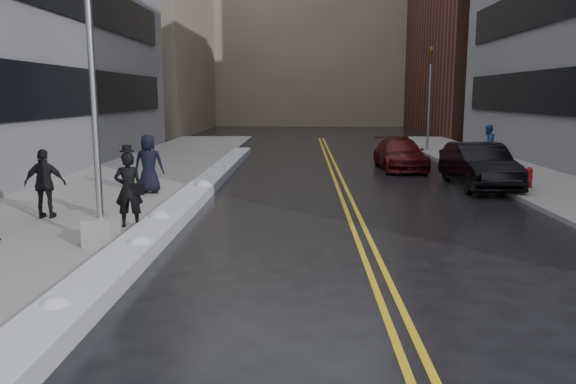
# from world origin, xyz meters

# --- Properties ---
(ground) EXTENTS (160.00, 160.00, 0.00)m
(ground) POSITION_xyz_m (0.00, 0.00, 0.00)
(ground) COLOR black
(ground) RESTS_ON ground
(sidewalk_west) EXTENTS (5.50, 50.00, 0.15)m
(sidewalk_west) POSITION_xyz_m (-5.75, 10.00, 0.07)
(sidewalk_west) COLOR gray
(sidewalk_west) RESTS_ON ground
(sidewalk_east) EXTENTS (4.00, 50.00, 0.15)m
(sidewalk_east) POSITION_xyz_m (10.00, 10.00, 0.07)
(sidewalk_east) COLOR gray
(sidewalk_east) RESTS_ON ground
(lane_line_left) EXTENTS (0.12, 50.00, 0.01)m
(lane_line_left) POSITION_xyz_m (2.35, 10.00, 0.00)
(lane_line_left) COLOR gold
(lane_line_left) RESTS_ON ground
(lane_line_right) EXTENTS (0.12, 50.00, 0.01)m
(lane_line_right) POSITION_xyz_m (2.65, 10.00, 0.00)
(lane_line_right) COLOR gold
(lane_line_right) RESTS_ON ground
(snow_ridge) EXTENTS (0.90, 30.00, 0.34)m
(snow_ridge) POSITION_xyz_m (-2.45, 8.00, 0.17)
(snow_ridge) COLOR silver
(snow_ridge) RESTS_ON ground
(building_west_far) EXTENTS (14.00, 22.00, 18.00)m
(building_west_far) POSITION_xyz_m (-15.50, 44.00, 9.00)
(building_west_far) COLOR gray
(building_west_far) RESTS_ON ground
(building_far) EXTENTS (36.00, 16.00, 22.00)m
(building_far) POSITION_xyz_m (2.00, 60.00, 11.00)
(building_far) COLOR gray
(building_far) RESTS_ON ground
(lamppost) EXTENTS (0.65, 0.65, 7.62)m
(lamppost) POSITION_xyz_m (-3.30, 2.00, 2.53)
(lamppost) COLOR gray
(lamppost) RESTS_ON sidewalk_west
(fire_hydrant) EXTENTS (0.26, 0.26, 0.73)m
(fire_hydrant) POSITION_xyz_m (9.00, 10.00, 0.55)
(fire_hydrant) COLOR maroon
(fire_hydrant) RESTS_ON sidewalk_east
(traffic_signal) EXTENTS (0.16, 0.20, 6.00)m
(traffic_signal) POSITION_xyz_m (8.50, 24.00, 3.40)
(traffic_signal) COLOR gray
(traffic_signal) RESTS_ON sidewalk_east
(pedestrian_fedora) EXTENTS (0.73, 0.53, 1.86)m
(pedestrian_fedora) POSITION_xyz_m (-3.20, 3.71, 1.08)
(pedestrian_fedora) COLOR black
(pedestrian_fedora) RESTS_ON sidewalk_west
(pedestrian_c) EXTENTS (0.99, 0.68, 1.95)m
(pedestrian_c) POSITION_xyz_m (-4.03, 8.55, 1.13)
(pedestrian_c) COLOR black
(pedestrian_c) RESTS_ON sidewalk_west
(pedestrian_d) EXTENTS (1.10, 0.53, 1.83)m
(pedestrian_d) POSITION_xyz_m (-5.70, 4.65, 1.06)
(pedestrian_d) COLOR black
(pedestrian_d) RESTS_ON sidewalk_west
(pedestrian_east) EXTENTS (1.10, 1.10, 1.80)m
(pedestrian_east) POSITION_xyz_m (10.08, 17.92, 1.05)
(pedestrian_east) COLOR navy
(pedestrian_east) RESTS_ON sidewalk_east
(car_black) EXTENTS (1.79, 4.98, 1.64)m
(car_black) POSITION_xyz_m (7.50, 10.84, 0.82)
(car_black) COLOR black
(car_black) RESTS_ON ground
(car_maroon) EXTENTS (2.07, 4.85, 1.39)m
(car_maroon) POSITION_xyz_m (5.52, 16.02, 0.70)
(car_maroon) COLOR #420A0D
(car_maroon) RESTS_ON ground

